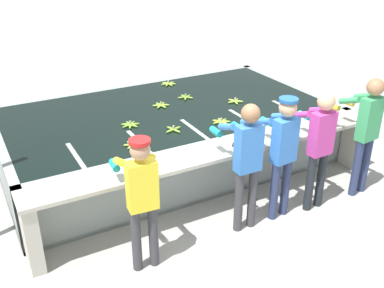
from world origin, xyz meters
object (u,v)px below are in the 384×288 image
object	(u,v)px
worker_3	(319,141)
worker_2	(282,147)
worker_0	(141,192)
banana_bunch_floating_6	(130,125)
banana_bunch_floating_1	(186,97)
banana_bunch_floating_3	(173,129)
banana_bunch_floating_0	(161,105)
worker_1	(246,156)
banana_bunch_floating_2	(134,145)
banana_bunch_floating_5	(168,84)
banana_bunch_floating_4	(235,101)
banana_bunch_floating_7	(221,122)
knife_0	(234,142)
worker_4	(366,126)

from	to	relation	value
worker_3	worker_2	bearing A→B (deg)	173.14
worker_0	banana_bunch_floating_6	size ratio (longest dim) A/B	5.71
banana_bunch_floating_1	banana_bunch_floating_3	world-z (taller)	same
banana_bunch_floating_0	banana_bunch_floating_1	world-z (taller)	same
worker_1	banana_bunch_floating_6	distance (m)	1.97
banana_bunch_floating_2	banana_bunch_floating_5	size ratio (longest dim) A/B	1.00
worker_1	worker_3	bearing A→B (deg)	-3.31
banana_bunch_floating_6	banana_bunch_floating_4	bearing A→B (deg)	2.78
worker_3	banana_bunch_floating_7	xyz separation A→B (m)	(-0.67, 1.33, -0.09)
banana_bunch_floating_1	banana_bunch_floating_2	xyz separation A→B (m)	(-1.47, -1.31, -0.00)
banana_bunch_floating_0	banana_bunch_floating_1	distance (m)	0.55
worker_1	banana_bunch_floating_4	bearing A→B (deg)	59.91
banana_bunch_floating_1	banana_bunch_floating_5	size ratio (longest dim) A/B	0.99
worker_2	worker_3	world-z (taller)	worker_2
worker_1	banana_bunch_floating_2	size ratio (longest dim) A/B	6.07
banana_bunch_floating_6	banana_bunch_floating_1	bearing A→B (deg)	27.67
worker_0	banana_bunch_floating_0	xyz separation A→B (m)	(1.34, 2.39, -0.05)
banana_bunch_floating_2	banana_bunch_floating_1	bearing A→B (deg)	41.76
banana_bunch_floating_6	knife_0	bearing A→B (deg)	-50.33
worker_1	banana_bunch_floating_3	bearing A→B (deg)	103.15
banana_bunch_floating_0	banana_bunch_floating_2	world-z (taller)	same
banana_bunch_floating_3	worker_4	bearing A→B (deg)	-32.45
worker_2	worker_1	bearing A→B (deg)	-179.70
worker_3	banana_bunch_floating_2	xyz separation A→B (m)	(-2.09, 1.22, -0.09)
worker_0	banana_bunch_floating_1	distance (m)	3.16
banana_bunch_floating_0	banana_bunch_floating_6	size ratio (longest dim) A/B	1.00
worker_2	knife_0	bearing A→B (deg)	119.51
banana_bunch_floating_0	banana_bunch_floating_4	xyz separation A→B (m)	(1.16, -0.42, 0.00)
worker_0	banana_bunch_floating_1	bearing A→B (deg)	53.61
worker_4	banana_bunch_floating_5	bearing A→B (deg)	112.71
banana_bunch_floating_1	banana_bunch_floating_3	xyz separation A→B (m)	(-0.79, -1.12, 0.00)
worker_0	banana_bunch_floating_1	xyz separation A→B (m)	(1.87, 2.54, -0.05)
worker_0	banana_bunch_floating_3	size ratio (longest dim) A/B	5.75
banana_bunch_floating_7	knife_0	bearing A→B (deg)	-107.85
banana_bunch_floating_5	banana_bunch_floating_0	bearing A→B (deg)	-122.17
worker_1	banana_bunch_floating_2	bearing A→B (deg)	130.70
worker_3	worker_4	distance (m)	0.84
worker_2	worker_3	distance (m)	0.56
worker_4	banana_bunch_floating_1	size ratio (longest dim) A/B	6.27
banana_bunch_floating_2	banana_bunch_floating_4	bearing A→B (deg)	19.43
banana_bunch_floating_5	worker_4	bearing A→B (deg)	-67.29
banana_bunch_floating_4	banana_bunch_floating_7	xyz separation A→B (m)	(-0.66, -0.63, -0.00)
worker_1	banana_bunch_floating_3	xyz separation A→B (m)	(-0.31, 1.35, -0.11)
worker_0	worker_1	size ratio (longest dim) A/B	0.94
worker_3	banana_bunch_floating_3	world-z (taller)	worker_3
worker_3	banana_bunch_floating_7	distance (m)	1.49
worker_0	worker_4	distance (m)	3.33
worker_0	banana_bunch_floating_0	distance (m)	2.74
banana_bunch_floating_2	worker_3	bearing A→B (deg)	-30.23
banana_bunch_floating_2	banana_bunch_floating_7	bearing A→B (deg)	4.35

